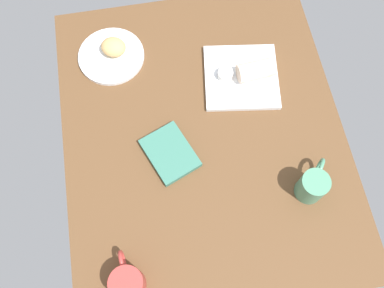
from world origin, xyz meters
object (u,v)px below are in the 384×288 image
(round_plate, at_px, (111,56))
(scone_pastry, at_px, (113,47))
(book_stack, at_px, (170,153))
(second_mug, at_px, (127,283))
(coffee_mug, at_px, (313,185))
(sauce_cup, at_px, (225,74))
(square_plate, at_px, (241,77))
(breakfast_wrap, at_px, (256,70))

(round_plate, relative_size, scone_pastry, 2.66)
(book_stack, distance_m, second_mug, 0.41)
(coffee_mug, height_order, second_mug, coffee_mug)
(scone_pastry, bearing_deg, sauce_cup, 65.18)
(second_mug, bearing_deg, sauce_cup, 146.52)
(scone_pastry, xyz_separation_m, second_mug, (0.77, -0.04, 0.00))
(sauce_cup, bearing_deg, round_plate, -112.49)
(round_plate, xyz_separation_m, sauce_cup, (0.15, 0.37, 0.02))
(book_stack, relative_size, second_mug, 1.48)
(scone_pastry, height_order, square_plate, scone_pastry)
(round_plate, height_order, scone_pastry, scone_pastry)
(square_plate, xyz_separation_m, second_mug, (0.60, -0.45, 0.04))
(square_plate, distance_m, breakfast_wrap, 0.06)
(sauce_cup, bearing_deg, coffee_mug, 22.11)
(square_plate, xyz_separation_m, coffee_mug, (0.42, 0.12, 0.04))
(square_plate, height_order, book_stack, book_stack)
(breakfast_wrap, bearing_deg, sauce_cup, -101.66)
(scone_pastry, relative_size, second_mug, 0.60)
(coffee_mug, xyz_separation_m, second_mug, (0.18, -0.57, -0.01))
(coffee_mug, bearing_deg, breakfast_wrap, -169.85)
(round_plate, bearing_deg, breakfast_wrap, 70.58)
(breakfast_wrap, bearing_deg, scone_pastry, -115.92)
(sauce_cup, bearing_deg, scone_pastry, -114.82)
(round_plate, relative_size, book_stack, 1.09)
(second_mug, bearing_deg, round_plate, 177.88)
(square_plate, distance_m, second_mug, 0.75)
(round_plate, height_order, square_plate, square_plate)
(scone_pastry, xyz_separation_m, square_plate, (0.17, 0.41, -0.03))
(sauce_cup, relative_size, book_stack, 0.24)
(scone_pastry, height_order, book_stack, scone_pastry)
(breakfast_wrap, relative_size, second_mug, 0.86)
(round_plate, distance_m, coffee_mug, 0.80)
(square_plate, bearing_deg, sauce_cup, -96.98)
(sauce_cup, distance_m, coffee_mug, 0.46)
(scone_pastry, distance_m, square_plate, 0.45)
(breakfast_wrap, xyz_separation_m, coffee_mug, (0.41, 0.07, 0.01))
(scone_pastry, relative_size, breakfast_wrap, 0.71)
(round_plate, xyz_separation_m, scone_pastry, (-0.01, 0.01, 0.03))
(scone_pastry, xyz_separation_m, coffee_mug, (0.59, 0.53, 0.01))
(round_plate, relative_size, sauce_cup, 4.48)
(scone_pastry, relative_size, book_stack, 0.41)
(book_stack, bearing_deg, coffee_mug, 64.74)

